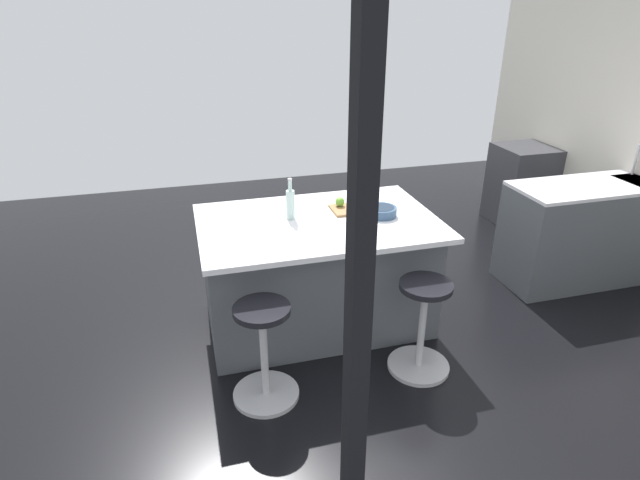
{
  "coord_description": "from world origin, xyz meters",
  "views": [
    {
      "loc": [
        1.23,
        3.49,
        2.4
      ],
      "look_at": [
        0.32,
        0.14,
        0.78
      ],
      "focal_mm": 29.04,
      "sensor_mm": 36.0,
      "label": 1
    }
  ],
  "objects": [
    {
      "name": "fruit_bowl",
      "position": [
        -0.17,
        0.14,
        0.96
      ],
      "size": [
        0.22,
        0.22,
        0.07
      ],
      "color": "#334C6B",
      "rests_on": "kitchen_island"
    },
    {
      "name": "kitchen_island",
      "position": [
        0.32,
        0.05,
        0.47
      ],
      "size": [
        1.76,
        1.15,
        0.92
      ],
      "color": "#4C5156",
      "rests_on": "ground_plane"
    },
    {
      "name": "ground_plane",
      "position": [
        0.0,
        0.0,
        0.0
      ],
      "size": [
        7.47,
        7.47,
        0.0
      ],
      "primitive_type": "plane",
      "color": "black"
    },
    {
      "name": "stool_middle",
      "position": [
        0.87,
        0.8,
        0.33
      ],
      "size": [
        0.44,
        0.44,
        0.69
      ],
      "color": "#B7B7BC",
      "rests_on": "ground_plane"
    },
    {
      "name": "water_bottle",
      "position": [
        0.5,
        0.01,
        1.04
      ],
      "size": [
        0.06,
        0.06,
        0.31
      ],
      "color": "silver",
      "rests_on": "kitchen_island"
    },
    {
      "name": "cutting_board",
      "position": [
        -0.01,
        -0.03,
        0.93
      ],
      "size": [
        0.36,
        0.24,
        0.02
      ],
      "primitive_type": "cube",
      "color": "olive",
      "rests_on": "kitchen_island"
    },
    {
      "name": "window_panel_rear",
      "position": [
        0.0,
        2.54,
        1.35
      ],
      "size": [
        5.75,
        0.12,
        2.75
      ],
      "color": "silver",
      "rests_on": "ground_plane"
    },
    {
      "name": "stool_by_window",
      "position": [
        -0.24,
        0.8,
        0.33
      ],
      "size": [
        0.44,
        0.44,
        0.69
      ],
      "color": "#B7B7BC",
      "rests_on": "ground_plane"
    },
    {
      "name": "oven_range",
      "position": [
        -2.52,
        -1.39,
        0.45
      ],
      "size": [
        0.6,
        0.61,
        0.9
      ],
      "color": "#38383D",
      "rests_on": "ground_plane"
    },
    {
      "name": "apple_green",
      "position": [
        0.09,
        -0.09,
        0.98
      ],
      "size": [
        0.07,
        0.07,
        0.07
      ],
      "primitive_type": "sphere",
      "color": "#609E2D",
      "rests_on": "cutting_board"
    },
    {
      "name": "sink_cabinet",
      "position": [
        -2.53,
        -0.03,
        0.47
      ],
      "size": [
        2.02,
        0.6,
        1.21
      ],
      "color": "#4C5156",
      "rests_on": "ground_plane"
    }
  ]
}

